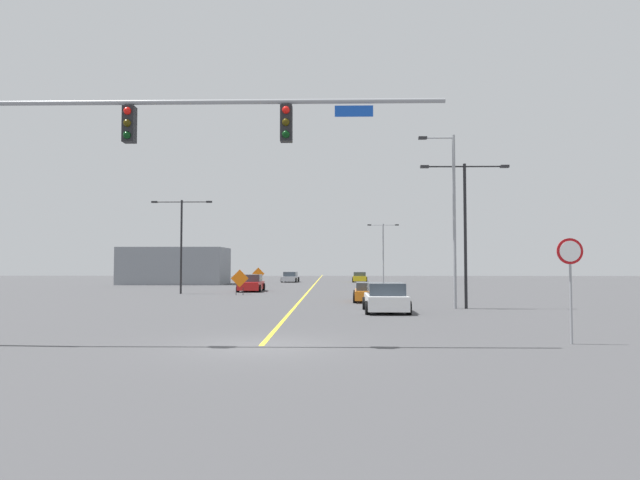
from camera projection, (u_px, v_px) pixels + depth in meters
name	position (u px, v px, depth m)	size (l,w,h in m)	color
ground	(261.00, 346.00, 15.42)	(194.86, 194.86, 0.00)	#444447
road_centre_stripe	(316.00, 283.00, 69.48)	(0.16, 108.25, 0.01)	yellow
traffic_signal_assembly	(128.00, 148.00, 15.74)	(13.74, 0.44, 7.50)	gray
stop_sign	(570.00, 270.00, 15.88)	(0.76, 0.07, 3.07)	gray
street_lamp_far_right	(383.00, 247.00, 66.11)	(3.78, 0.24, 7.26)	gray
street_lamp_mid_left	(465.00, 220.00, 28.83)	(4.67, 0.24, 7.65)	black
street_lamp_near_right	(181.00, 236.00, 43.34)	(4.82, 0.24, 7.44)	black
street_lamp_far_left	(452.00, 213.00, 28.79)	(1.93, 0.24, 9.17)	gray
construction_sign_left_shoulder	(258.00, 274.00, 60.70)	(1.38, 0.12, 1.99)	orange
construction_sign_right_lane	(240.00, 279.00, 41.37)	(1.35, 0.08, 1.94)	orange
car_orange_mid	(369.00, 292.00, 34.25)	(2.13, 4.55, 1.19)	orange
car_red_distant	(251.00, 284.00, 47.12)	(2.06, 4.52, 1.45)	red
car_yellow_approaching	(360.00, 277.00, 72.60)	(2.17, 4.40, 1.33)	gold
car_white_near	(386.00, 298.00, 26.51)	(2.15, 4.19, 1.42)	white
car_silver_far	(290.00, 277.00, 72.13)	(2.22, 4.54, 1.35)	#B7BABF
roadside_building_west	(175.00, 266.00, 64.84)	(12.00, 6.74, 4.32)	gray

